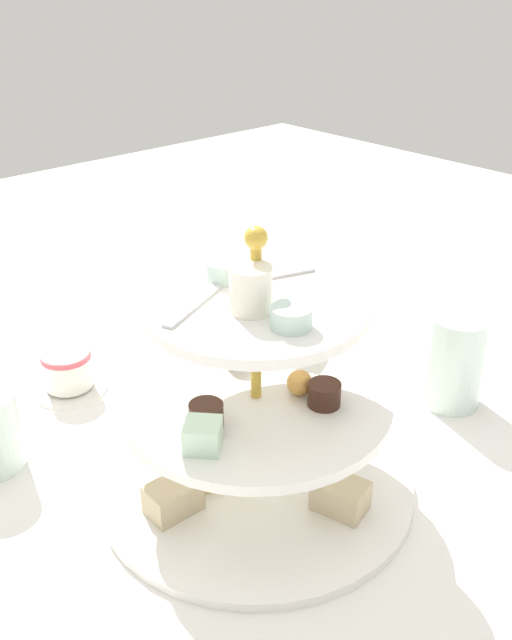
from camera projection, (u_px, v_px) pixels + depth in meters
name	position (u px, v px, depth m)	size (l,w,h in m)	color
ground_plane	(256.00, 486.00, 0.70)	(2.40, 2.40, 0.00)	white
tiered_serving_stand	(256.00, 420.00, 0.66)	(0.31, 0.31, 0.27)	white
water_glass_tall_right	(454.00, 360.00, 0.80)	(0.07, 0.07, 0.11)	silver
teacup_with_saucer	(68.00, 372.00, 0.84)	(0.09, 0.09, 0.05)	white
butter_knife_right	(231.00, 331.00, 0.98)	(0.17, 0.01, 0.00)	silver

